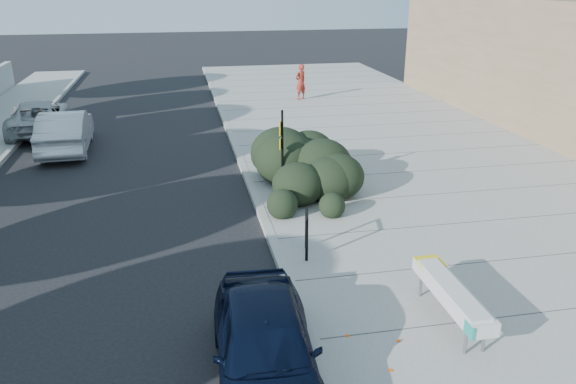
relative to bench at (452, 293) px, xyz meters
name	(u,v)px	position (x,y,z in m)	size (l,w,h in m)	color
ground	(290,288)	(-2.49, 1.93, -0.72)	(120.00, 120.00, 0.00)	black
sidewalk_near	(439,183)	(3.11, 6.93, -0.64)	(11.20, 50.00, 0.15)	gray
curb_near	(255,196)	(-2.49, 6.93, -0.63)	(0.22, 50.00, 0.17)	#9E9E99
bench	(452,293)	(0.00, 0.00, 0.00)	(0.52, 2.39, 0.72)	gray
bike_rack	(307,229)	(-1.89, 3.05, 0.03)	(0.20, 0.67, 0.99)	black
sign_post	(282,146)	(-1.70, 6.93, 0.79)	(0.14, 0.26, 2.38)	black
hedge	(305,160)	(-0.99, 7.18, 0.29)	(2.28, 4.56, 1.71)	black
sedan_navy	(265,347)	(-3.41, -0.78, -0.05)	(1.57, 3.90, 1.33)	black
wagon_silver	(65,131)	(-8.49, 13.04, 0.02)	(1.55, 4.46, 1.47)	silver
suv_silver	(38,117)	(-9.99, 15.91, -0.06)	(2.18, 4.73, 1.31)	#A2A4A7
pedestrian	(301,82)	(1.67, 19.77, 0.31)	(0.64, 0.42, 1.75)	maroon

